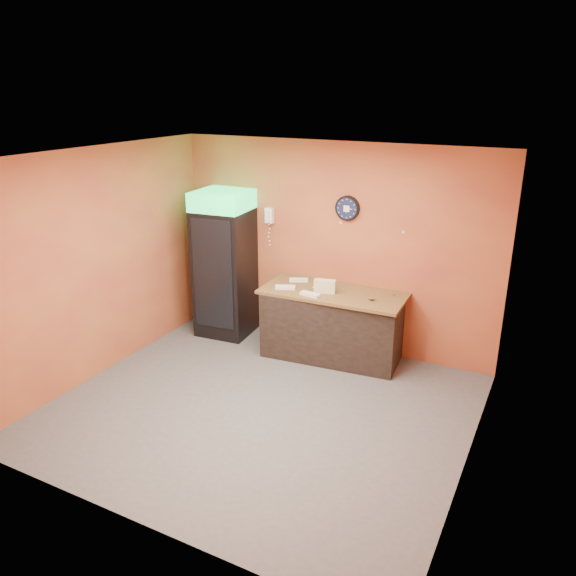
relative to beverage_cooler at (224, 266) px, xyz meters
The scene contains 15 objects.
floor 2.43m from the beverage_cooler, 46.62° to the right, with size 4.50×4.50×0.00m, color #47474C.
back_wall 1.61m from the beverage_cooler, 14.68° to the left, with size 4.50×0.02×2.80m, color #B06631.
left_wall 1.80m from the beverage_cooler, 114.64° to the right, with size 0.02×4.00×2.80m, color #B06631.
right_wall 4.11m from the beverage_cooler, 23.07° to the right, with size 0.02×4.00×2.80m, color #B06631.
ceiling 2.83m from the beverage_cooler, 46.62° to the right, with size 4.50×4.00×0.02m, color white.
beverage_cooler is the anchor object (origin of this frame).
prep_counter 1.80m from the beverage_cooler, ahead, with size 1.78×0.79×0.89m, color black.
wall_clock 1.98m from the beverage_cooler, 12.12° to the left, with size 0.33×0.06×0.33m.
wall_phone 0.98m from the beverage_cooler, 31.35° to the left, with size 0.12×0.10×0.22m.
butcher_paper 1.71m from the beverage_cooler, ahead, with size 1.88×0.85×0.04m, color brown.
sub_roll_stack 1.63m from the beverage_cooler, ahead, with size 0.29×0.16×0.17m.
wrapped_sandwich_left 1.12m from the beverage_cooler, 10.48° to the right, with size 0.26×0.10×0.04m, color silver.
wrapped_sandwich_mid 1.54m from the beverage_cooler, 11.09° to the right, with size 0.26×0.10×0.04m, color silver.
wrapped_sandwich_right 1.14m from the beverage_cooler, ahead, with size 0.26×0.10×0.04m, color silver.
kitchen_tool 1.55m from the beverage_cooler, ahead, with size 0.05×0.05×0.05m, color silver.
Camera 1 is at (2.80, -4.76, 3.45)m, focal length 35.00 mm.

